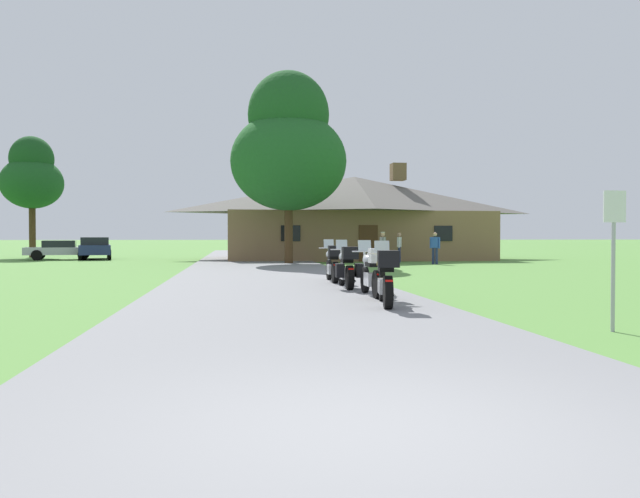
% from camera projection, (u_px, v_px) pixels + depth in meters
% --- Properties ---
extents(ground_plane, '(500.00, 500.00, 0.00)m').
position_uv_depth(ground_plane, '(263.00, 273.00, 24.12)').
color(ground_plane, '#56893D').
extents(asphalt_driveway, '(6.40, 80.00, 0.06)m').
position_uv_depth(asphalt_driveway, '(265.00, 275.00, 22.14)').
color(asphalt_driveway, slate).
rests_on(asphalt_driveway, ground).
extents(motorcycle_yellow_nearest_to_camera, '(0.78, 2.08, 1.30)m').
position_uv_depth(motorcycle_yellow_nearest_to_camera, '(386.00, 278.00, 12.22)').
color(motorcycle_yellow_nearest_to_camera, black).
rests_on(motorcycle_yellow_nearest_to_camera, asphalt_driveway).
extents(motorcycle_silver_second_in_row, '(0.66, 2.08, 1.30)m').
position_uv_depth(motorcycle_silver_second_in_row, '(373.00, 272.00, 14.14)').
color(motorcycle_silver_second_in_row, black).
rests_on(motorcycle_silver_second_in_row, asphalt_driveway).
extents(motorcycle_silver_third_in_row, '(0.73, 2.08, 1.30)m').
position_uv_depth(motorcycle_silver_third_in_row, '(347.00, 268.00, 16.30)').
color(motorcycle_silver_third_in_row, black).
rests_on(motorcycle_silver_third_in_row, asphalt_driveway).
extents(motorcycle_silver_farthest_in_row, '(0.66, 2.08, 1.30)m').
position_uv_depth(motorcycle_silver_farthest_in_row, '(333.00, 264.00, 18.65)').
color(motorcycle_silver_farthest_in_row, black).
rests_on(motorcycle_silver_farthest_in_row, asphalt_driveway).
extents(stone_lodge, '(16.94, 8.84, 6.18)m').
position_uv_depth(stone_lodge, '(354.00, 217.00, 39.14)').
color(stone_lodge, brown).
rests_on(stone_lodge, ground).
extents(bystander_white_shirt_near_lodge, '(0.33, 0.52, 1.67)m').
position_uv_depth(bystander_white_shirt_near_lodge, '(399.00, 246.00, 34.14)').
color(bystander_white_shirt_near_lodge, navy).
rests_on(bystander_white_shirt_near_lodge, ground).
extents(bystander_gray_shirt_beside_signpost, '(0.25, 0.55, 1.69)m').
position_uv_depth(bystander_gray_shirt_beside_signpost, '(383.00, 246.00, 30.80)').
color(bystander_gray_shirt_beside_signpost, navy).
rests_on(bystander_gray_shirt_beside_signpost, ground).
extents(bystander_blue_shirt_by_tree, '(0.46, 0.39, 1.67)m').
position_uv_depth(bystander_blue_shirt_by_tree, '(435.00, 246.00, 31.66)').
color(bystander_blue_shirt_by_tree, navy).
rests_on(bystander_blue_shirt_by_tree, ground).
extents(metal_signpost_roadside, '(0.36, 0.06, 2.14)m').
position_uv_depth(metal_signpost_roadside, '(614.00, 243.00, 9.22)').
color(metal_signpost_roadside, '#9EA0A5').
rests_on(metal_signpost_roadside, ground).
extents(tree_by_lodge_front, '(6.06, 6.06, 10.07)m').
position_uv_depth(tree_by_lodge_front, '(289.00, 148.00, 31.84)').
color(tree_by_lodge_front, '#422D19').
rests_on(tree_by_lodge_front, ground).
extents(tree_left_far, '(4.19, 4.19, 8.42)m').
position_uv_depth(tree_left_far, '(32.00, 176.00, 42.40)').
color(tree_left_far, '#422D19').
rests_on(tree_left_far, ground).
extents(parked_navy_suv_far_left, '(2.76, 4.88, 1.40)m').
position_uv_depth(parked_navy_suv_far_left, '(95.00, 247.00, 38.78)').
color(parked_navy_suv_far_left, navy).
rests_on(parked_navy_suv_far_left, ground).
extents(parked_silver_sedan_far_left, '(4.48, 2.61, 1.20)m').
position_uv_depth(parked_silver_sedan_far_left, '(61.00, 249.00, 37.92)').
color(parked_silver_sedan_far_left, '#ADAFB7').
rests_on(parked_silver_sedan_far_left, ground).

